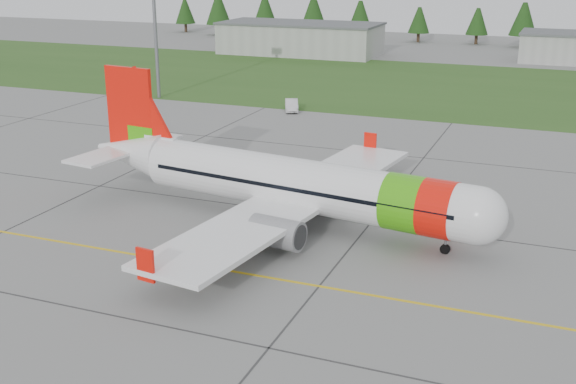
% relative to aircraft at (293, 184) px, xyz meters
% --- Properties ---
extents(ground, '(320.00, 320.00, 0.00)m').
position_rel_aircraft_xyz_m(ground, '(-4.38, -17.81, -3.12)').
color(ground, gray).
rests_on(ground, ground).
extents(aircraft, '(35.64, 33.14, 10.83)m').
position_rel_aircraft_xyz_m(aircraft, '(0.00, 0.00, 0.00)').
color(aircraft, white).
rests_on(aircraft, ground).
extents(service_van, '(2.10, 2.06, 4.67)m').
position_rel_aircraft_xyz_m(service_van, '(-15.28, 38.70, -0.79)').
color(service_van, silver).
rests_on(service_van, ground).
extents(grass_strip, '(320.00, 50.00, 0.03)m').
position_rel_aircraft_xyz_m(grass_strip, '(-4.38, 64.19, -3.11)').
color(grass_strip, '#30561E').
rests_on(grass_strip, ground).
extents(taxi_guideline, '(120.00, 0.25, 0.02)m').
position_rel_aircraft_xyz_m(taxi_guideline, '(-4.38, -9.81, -3.11)').
color(taxi_guideline, gold).
rests_on(taxi_guideline, ground).
extents(hangar_west, '(32.00, 14.00, 6.00)m').
position_rel_aircraft_xyz_m(hangar_west, '(-34.38, 92.19, -0.12)').
color(hangar_west, '#A8A8A3').
rests_on(hangar_west, ground).
extents(floodlight_mast, '(0.50, 0.50, 20.00)m').
position_rel_aircraft_xyz_m(floodlight_mast, '(-36.38, 40.19, 6.88)').
color(floodlight_mast, slate).
rests_on(floodlight_mast, ground).
extents(treeline, '(160.00, 8.00, 10.00)m').
position_rel_aircraft_xyz_m(treeline, '(-4.38, 120.19, 1.88)').
color(treeline, '#1C3F14').
rests_on(treeline, ground).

